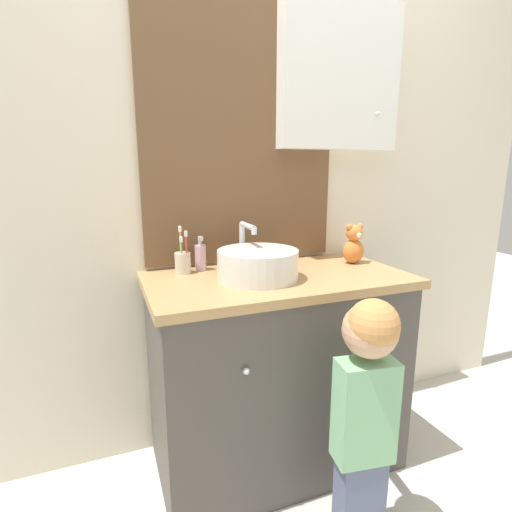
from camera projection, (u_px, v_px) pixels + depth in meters
wall_back at (256, 164)px, 1.79m from camera, size 3.20×0.18×2.50m
vanity_counter at (277, 371)px, 1.69m from camera, size 1.04×0.56×0.85m
sink_basin at (258, 263)px, 1.55m from camera, size 0.31×0.37×0.20m
toothbrush_holder at (183, 262)px, 1.63m from camera, size 0.06×0.06×0.19m
soap_dispenser at (201, 257)px, 1.68m from camera, size 0.05×0.05×0.14m
child_figure at (366, 396)px, 1.27m from camera, size 0.24×0.42×0.89m
teddy_bear at (354, 245)px, 1.79m from camera, size 0.10×0.08×0.18m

